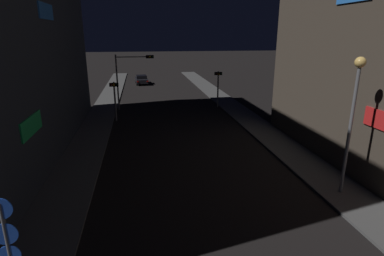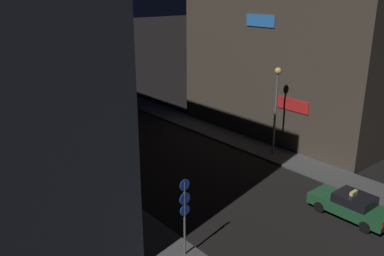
# 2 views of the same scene
# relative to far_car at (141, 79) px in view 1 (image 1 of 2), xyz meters

# --- Properties ---
(sidewalk_left) EXTENTS (2.66, 68.73, 0.13)m
(sidewalk_left) POSITION_rel_far_car_xyz_m (-4.10, -20.30, -0.67)
(sidewalk_left) COLOR #4C4C4C
(sidewalk_left) RESTS_ON ground_plane
(sidewalk_right) EXTENTS (2.66, 68.73, 0.13)m
(sidewalk_right) POSITION_rel_far_car_xyz_m (9.65, -20.30, -0.67)
(sidewalk_right) COLOR #4C4C4C
(sidewalk_right) RESTS_ON ground_plane
(far_car) EXTENTS (2.09, 4.56, 1.42)m
(far_car) POSITION_rel_far_car_xyz_m (0.00, 0.00, 0.00)
(far_car) COLOR black
(far_car) RESTS_ON ground_plane
(traffic_light_overhead) EXTENTS (3.91, 0.41, 5.72)m
(traffic_light_overhead) POSITION_rel_far_car_xyz_m (-1.12, -17.50, 3.35)
(traffic_light_overhead) COLOR slate
(traffic_light_overhead) RESTS_ON ground_plane
(traffic_light_left_kerb) EXTENTS (0.80, 0.42, 3.60)m
(traffic_light_left_kerb) POSITION_rel_far_car_xyz_m (-2.53, -21.87, 1.86)
(traffic_light_left_kerb) COLOR slate
(traffic_light_left_kerb) RESTS_ON ground_plane
(traffic_light_right_kerb) EXTENTS (0.80, 0.41, 3.91)m
(traffic_light_right_kerb) POSITION_rel_far_car_xyz_m (8.07, -17.97, 2.06)
(traffic_light_right_kerb) COLOR slate
(traffic_light_right_kerb) RESTS_ON ground_plane
(sign_pole_left) EXTENTS (0.59, 0.10, 3.92)m
(sign_pole_left) POSITION_rel_far_car_xyz_m (-3.52, -43.22, 1.76)
(sign_pole_left) COLOR slate
(sign_pole_left) RESTS_ON sidewalk_left
(street_lamp_near_block) EXTENTS (0.49, 0.49, 6.61)m
(street_lamp_near_block) POSITION_rel_far_car_xyz_m (9.46, -37.76, 3.87)
(street_lamp_near_block) COLOR slate
(street_lamp_near_block) RESTS_ON sidewalk_right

